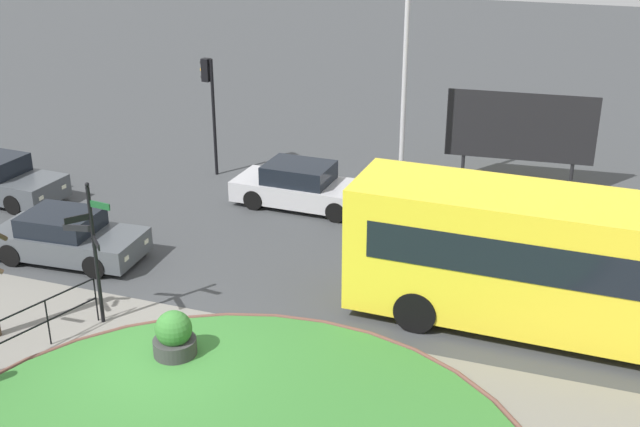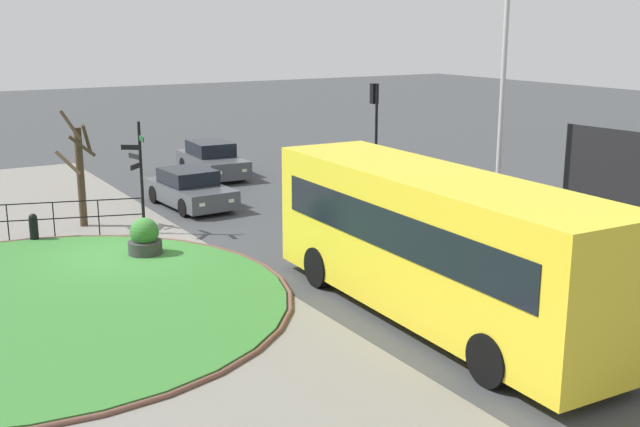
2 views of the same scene
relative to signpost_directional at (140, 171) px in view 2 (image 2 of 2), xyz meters
The scene contains 16 objects.
ground 3.12m from the signpost_directional, 28.67° to the right, with size 120.00×120.00×0.00m, color #3D3F42.
sidewalk_paving 4.12m from the signpost_directional, 54.50° to the right, with size 32.00×8.42×0.02m, color gray.
grass_island 6.81m from the signpost_directional, 40.88° to the right, with size 11.75×11.75×0.10m, color #387A33.
grass_kerb_ring 6.81m from the signpost_directional, 40.88° to the right, with size 12.06×12.06×0.11m, color brown.
signpost_directional is the anchor object (origin of this frame).
bollard_foreground 3.53m from the signpost_directional, 104.81° to the right, with size 0.26×0.26×0.88m.
railing_grass_edge 2.91m from the signpost_directional, 110.60° to the right, with size 1.59×5.04×1.14m.
bus_yellow 10.65m from the signpost_directional, 17.59° to the left, with size 9.90×2.69×3.25m.
car_near_lane 9.74m from the signpost_directional, 144.14° to the left, with size 4.66×2.01×1.46m.
car_far_lane 8.75m from the signpost_directional, 77.83° to the left, with size 4.53×1.96×1.40m.
car_oncoming 4.16m from the signpost_directional, 136.74° to the left, with size 4.21×2.07×1.33m.
traffic_light_near 10.50m from the signpost_directional, 102.45° to the left, with size 0.49×0.28×4.10m.
lamppost_tall 11.74m from the signpost_directional, 66.53° to the left, with size 0.32×0.32×9.65m.
billboard_left 14.85m from the signpost_directional, 57.52° to the left, with size 4.86×0.55×3.26m.
planter_near_signpost 2.88m from the signpost_directional, 16.67° to the right, with size 0.94×0.94×1.12m.
street_tree_bare 2.32m from the signpost_directional, 144.86° to the right, with size 0.91×1.17×3.76m.
Camera 2 is at (20.75, -6.06, 6.36)m, focal length 43.85 mm.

